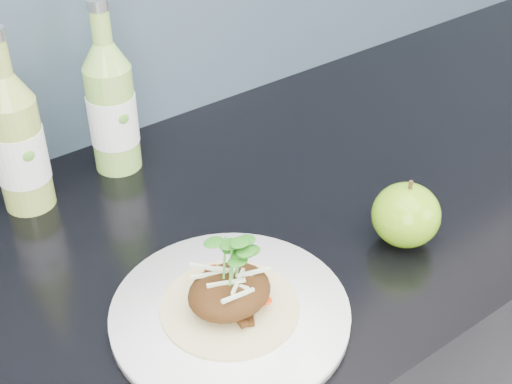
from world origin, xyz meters
The scene contains 5 objects.
dinner_plate centered at (-0.05, 1.56, 0.91)m, with size 0.32×0.32×0.02m.
pork_taco centered at (-0.05, 1.56, 0.94)m, with size 0.15×0.15×0.10m.
green_apple centered at (0.20, 1.55, 0.94)m, with size 0.11×0.11×0.09m.
cider_bottle_left centered at (-0.14, 1.89, 0.99)m, with size 0.09×0.09×0.24m.
cider_bottle_right centered at (0.00, 1.91, 0.99)m, with size 0.08×0.08×0.24m.
Camera 1 is at (-0.35, 1.11, 1.46)m, focal length 50.00 mm.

